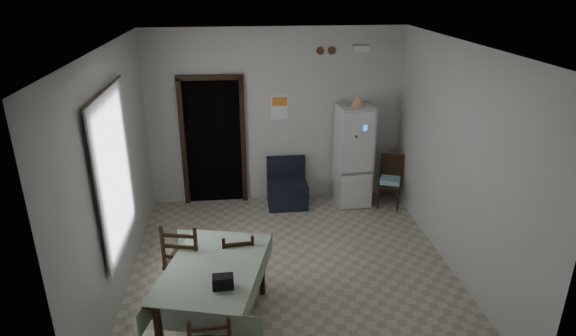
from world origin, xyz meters
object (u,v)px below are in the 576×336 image
Objects in this scene: dining_chair_far_right at (238,263)px; navy_seat at (287,184)px; dining_table at (216,296)px; fridge at (353,156)px; dining_chair_far_left at (187,259)px; corner_chair at (390,182)px.

navy_seat is at bearing -114.14° from dining_chair_far_right.
dining_table is 1.66× the size of dining_chair_far_right.
fridge reaches higher than navy_seat.
dining_table is at bearing 60.38° from dining_chair_far_right.
dining_table is at bearing -110.37° from navy_seat.
navy_seat is 0.75× the size of dining_chair_far_left.
dining_table is at bearing -114.96° from corner_chair.
fridge is 1.90× the size of dining_chair_far_right.
dining_chair_far_right is at bearing -169.59° from dining_chair_far_left.
dining_chair_far_left is at bearing 136.22° from dining_table.
fridge reaches higher than dining_chair_far_right.
dining_chair_far_right is (0.60, -0.03, -0.08)m from dining_chair_far_left.
corner_chair is at bearing -6.79° from navy_seat.
fridge is at bearing 67.86° from dining_table.
corner_chair reaches higher than navy_seat.
dining_chair_far_left is at bearing -141.10° from fridge.
dining_chair_far_left is at bearing -121.31° from navy_seat.
dining_table is at bearing -130.83° from fridge.
dining_chair_far_right is (-0.85, -2.39, 0.05)m from navy_seat.
dining_chair_far_right is (0.25, 0.54, 0.06)m from dining_table.
navy_seat is at bearing 176.07° from fridge.
dining_chair_far_left is at bearing -124.78° from corner_chair.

